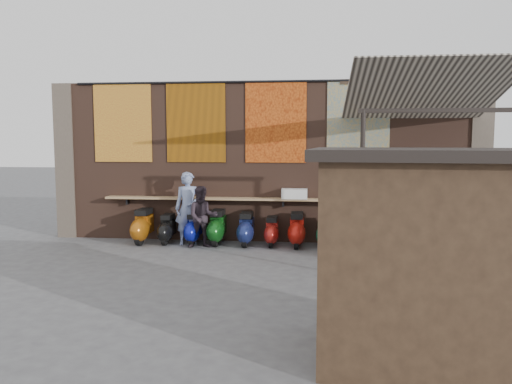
# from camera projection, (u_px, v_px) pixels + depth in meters

# --- Properties ---
(ground) EXTENTS (70.00, 70.00, 0.00)m
(ground) POSITION_uv_depth(u_px,v_px,m) (252.00, 266.00, 10.14)
(ground) COLOR #474749
(ground) RESTS_ON ground
(brick_wall) EXTENTS (10.00, 0.40, 4.00)m
(brick_wall) POSITION_uv_depth(u_px,v_px,m) (264.00, 162.00, 12.60)
(brick_wall) COLOR brown
(brick_wall) RESTS_ON ground
(pier_left) EXTENTS (0.50, 0.50, 4.00)m
(pier_left) POSITION_uv_depth(u_px,v_px,m) (68.00, 161.00, 13.16)
(pier_left) COLOR #4C4238
(pier_left) RESTS_ON ground
(pier_right) EXTENTS (0.50, 0.50, 4.00)m
(pier_right) POSITION_uv_depth(u_px,v_px,m) (478.00, 163.00, 12.05)
(pier_right) COLOR #4C4238
(pier_right) RESTS_ON ground
(eating_counter) EXTENTS (8.00, 0.32, 0.05)m
(eating_counter) POSITION_uv_depth(u_px,v_px,m) (263.00, 199.00, 12.33)
(eating_counter) COLOR #9E7A51
(eating_counter) RESTS_ON brick_wall
(shelf_box) EXTENTS (0.63, 0.33, 0.24)m
(shelf_box) POSITION_uv_depth(u_px,v_px,m) (294.00, 194.00, 12.20)
(shelf_box) COLOR white
(shelf_box) RESTS_ON eating_counter
(tapestry_redgold) EXTENTS (1.50, 0.02, 2.00)m
(tapestry_redgold) POSITION_uv_depth(u_px,v_px,m) (123.00, 122.00, 12.66)
(tapestry_redgold) COLOR maroon
(tapestry_redgold) RESTS_ON brick_wall
(tapestry_sun) EXTENTS (1.50, 0.02, 2.00)m
(tapestry_sun) POSITION_uv_depth(u_px,v_px,m) (196.00, 122.00, 12.46)
(tapestry_sun) COLOR orange
(tapestry_sun) RESTS_ON brick_wall
(tapestry_orange) EXTENTS (1.50, 0.02, 2.00)m
(tapestry_orange) POSITION_uv_depth(u_px,v_px,m) (276.00, 122.00, 12.25)
(tapestry_orange) COLOR #C75718
(tapestry_orange) RESTS_ON brick_wall
(tapestry_multi) EXTENTS (1.50, 0.02, 2.00)m
(tapestry_multi) POSITION_uv_depth(u_px,v_px,m) (358.00, 122.00, 12.03)
(tapestry_multi) COLOR #2A679B
(tapestry_multi) RESTS_ON brick_wall
(hang_rail) EXTENTS (9.50, 0.06, 0.06)m
(hang_rail) POSITION_uv_depth(u_px,v_px,m) (264.00, 81.00, 12.17)
(hang_rail) COLOR black
(hang_rail) RESTS_ON brick_wall
(scooter_stool_0) EXTENTS (0.40, 0.89, 0.84)m
(scooter_stool_0) POSITION_uv_depth(u_px,v_px,m) (143.00, 226.00, 12.37)
(scooter_stool_0) COLOR #974E0D
(scooter_stool_0) RESTS_ON ground
(scooter_stool_1) EXTENTS (0.34, 0.76, 0.72)m
(scooter_stool_1) POSITION_uv_depth(u_px,v_px,m) (167.00, 229.00, 12.36)
(scooter_stool_1) COLOR black
(scooter_stool_1) RESTS_ON ground
(scooter_stool_2) EXTENTS (0.36, 0.79, 0.75)m
(scooter_stool_2) POSITION_uv_depth(u_px,v_px,m) (194.00, 229.00, 12.29)
(scooter_stool_2) COLOR #0C158C
(scooter_stool_2) RESTS_ON ground
(scooter_stool_3) EXTENTS (0.40, 0.88, 0.84)m
(scooter_stool_3) POSITION_uv_depth(u_px,v_px,m) (217.00, 227.00, 12.23)
(scooter_stool_3) COLOR #0E4612
(scooter_stool_3) RESTS_ON ground
(scooter_stool_4) EXTENTS (0.38, 0.84, 0.80)m
(scooter_stool_4) POSITION_uv_depth(u_px,v_px,m) (246.00, 229.00, 12.11)
(scooter_stool_4) COLOR navy
(scooter_stool_4) RESTS_ON ground
(scooter_stool_5) EXTENTS (0.33, 0.73, 0.70)m
(scooter_stool_5) POSITION_uv_depth(u_px,v_px,m) (272.00, 231.00, 12.08)
(scooter_stool_5) COLOR maroon
(scooter_stool_5) RESTS_ON ground
(scooter_stool_6) EXTENTS (0.39, 0.86, 0.82)m
(scooter_stool_6) POSITION_uv_depth(u_px,v_px,m) (297.00, 230.00, 11.94)
(scooter_stool_6) COLOR #9B130B
(scooter_stool_6) RESTS_ON ground
(scooter_stool_7) EXTENTS (0.34, 0.75, 0.72)m
(scooter_stool_7) POSITION_uv_depth(u_px,v_px,m) (323.00, 232.00, 11.92)
(scooter_stool_7) COLOR #1A6945
(scooter_stool_7) RESTS_ON ground
(scooter_stool_8) EXTENTS (0.35, 0.79, 0.75)m
(scooter_stool_8) POSITION_uv_depth(u_px,v_px,m) (349.00, 232.00, 11.83)
(scooter_stool_8) COLOR black
(scooter_stool_8) RESTS_ON ground
(diner_left) EXTENTS (0.74, 0.57, 1.79)m
(diner_left) POSITION_uv_depth(u_px,v_px,m) (188.00, 208.00, 12.22)
(diner_left) COLOR #7E8DB7
(diner_left) RESTS_ON ground
(diner_right) EXTENTS (0.85, 0.75, 1.47)m
(diner_right) POSITION_uv_depth(u_px,v_px,m) (203.00, 217.00, 11.81)
(diner_right) COLOR #271E26
(diner_right) RESTS_ON ground
(shopper_navy) EXTENTS (1.04, 0.81, 1.65)m
(shopper_navy) POSITION_uv_depth(u_px,v_px,m) (444.00, 224.00, 10.25)
(shopper_navy) COLOR black
(shopper_navy) RESTS_ON ground
(shopper_grey) EXTENTS (1.24, 1.16, 1.68)m
(shopper_grey) POSITION_uv_depth(u_px,v_px,m) (404.00, 227.00, 9.83)
(shopper_grey) COLOR #56575B
(shopper_grey) RESTS_ON ground
(shopper_tan) EXTENTS (0.86, 0.82, 1.48)m
(shopper_tan) POSITION_uv_depth(u_px,v_px,m) (336.00, 223.00, 10.94)
(shopper_tan) COLOR #997161
(shopper_tan) RESTS_ON ground
(market_stall) EXTENTS (2.30, 1.81, 2.34)m
(market_stall) POSITION_uv_depth(u_px,v_px,m) (417.00, 262.00, 5.70)
(market_stall) COLOR black
(market_stall) RESTS_ON ground
(stall_roof) EXTENTS (2.58, 2.08, 0.12)m
(stall_roof) POSITION_uv_depth(u_px,v_px,m) (421.00, 154.00, 5.58)
(stall_roof) COLOR black
(stall_roof) RESTS_ON market_stall
(stall_sign) EXTENTS (1.20, 0.15, 0.50)m
(stall_sign) POSITION_uv_depth(u_px,v_px,m) (411.00, 207.00, 6.47)
(stall_sign) COLOR gold
(stall_sign) RESTS_ON market_stall
(stall_shelf) EXTENTS (1.79, 0.27, 0.06)m
(stall_shelf) POSITION_uv_depth(u_px,v_px,m) (409.00, 270.00, 6.55)
(stall_shelf) COLOR #473321
(stall_shelf) RESTS_ON market_stall
(awning_canvas) EXTENTS (3.20, 3.28, 0.97)m
(awning_canvas) POSITION_uv_depth(u_px,v_px,m) (425.00, 92.00, 10.29)
(awning_canvas) COLOR beige
(awning_canvas) RESTS_ON brick_wall
(awning_ledger) EXTENTS (3.30, 0.08, 0.12)m
(awning_ledger) POSITION_uv_depth(u_px,v_px,m) (410.00, 81.00, 11.82)
(awning_ledger) COLOR #33261C
(awning_ledger) RESTS_ON brick_wall
(awning_header) EXTENTS (3.00, 0.08, 0.08)m
(awning_header) POSITION_uv_depth(u_px,v_px,m) (444.00, 110.00, 8.85)
(awning_header) COLOR black
(awning_header) RESTS_ON awning_post_left
(awning_post_left) EXTENTS (0.09, 0.09, 3.10)m
(awning_post_left) POSITION_uv_depth(u_px,v_px,m) (362.00, 195.00, 9.16)
(awning_post_left) COLOR black
(awning_post_left) RESTS_ON ground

